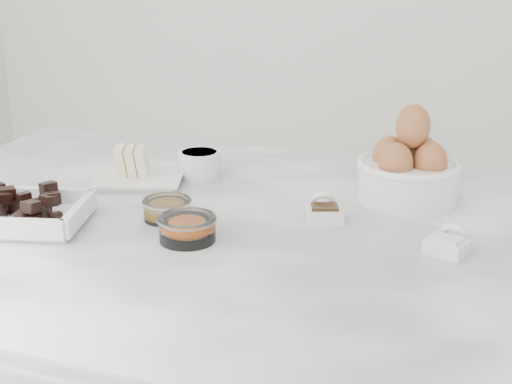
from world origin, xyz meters
TOP-DOWN VIEW (x-y plane):
  - marble_slab at (0.00, 0.00)m, footprint 1.20×0.80m
  - chocolate_dish at (-0.29, -0.11)m, footprint 0.21×0.18m
  - butter_plate at (-0.23, 0.12)m, footprint 0.18×0.18m
  - sugar_ramekin at (-0.14, 0.18)m, footprint 0.08×0.08m
  - egg_bowl at (0.22, 0.18)m, footprint 0.16×0.16m
  - honey_bowl at (-0.10, -0.02)m, footprint 0.07×0.07m
  - zest_bowl at (-0.04, -0.08)m, footprint 0.08×0.08m
  - vanilla_spoon at (0.12, 0.06)m, footprint 0.07×0.08m
  - salt_spoon at (0.30, -0.00)m, footprint 0.06×0.07m

SIDE VIEW (x-z plane):
  - marble_slab at x=0.00m, z-range 0.90..0.94m
  - salt_spoon at x=0.30m, z-range 0.93..0.97m
  - vanilla_spoon at x=0.12m, z-range 0.93..0.97m
  - honey_bowl at x=-0.10m, z-range 0.94..0.97m
  - zest_bowl at x=-0.04m, z-range 0.94..0.98m
  - butter_plate at x=-0.23m, z-range 0.93..0.99m
  - chocolate_dish at x=-0.29m, z-range 0.94..0.99m
  - sugar_ramekin at x=-0.14m, z-range 0.94..0.99m
  - egg_bowl at x=0.22m, z-range 0.91..1.07m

